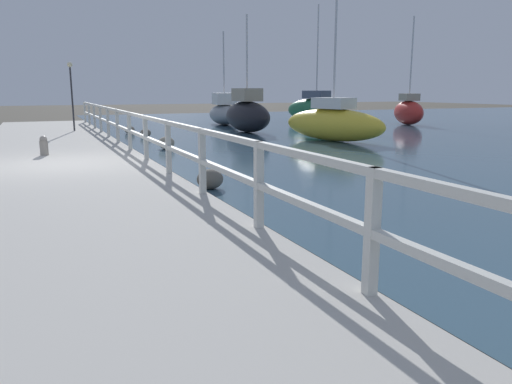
# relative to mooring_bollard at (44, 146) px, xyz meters

# --- Properties ---
(ground_plane) EXTENTS (120.00, 120.00, 0.00)m
(ground_plane) POSITION_rel_mooring_bollard_xyz_m (0.33, -1.90, -0.52)
(ground_plane) COLOR #4C473D
(dock_walkway) EXTENTS (4.21, 36.00, 0.26)m
(dock_walkway) POSITION_rel_mooring_bollard_xyz_m (0.33, -1.90, -0.39)
(dock_walkway) COLOR beige
(dock_walkway) RESTS_ON ground
(railing) EXTENTS (0.10, 32.50, 1.09)m
(railing) POSITION_rel_mooring_bollard_xyz_m (2.34, -1.90, 0.48)
(railing) COLOR silver
(railing) RESTS_ON dock_walkway
(boulder_water_edge) EXTENTS (0.47, 0.42, 0.35)m
(boulder_water_edge) POSITION_rel_mooring_bollard_xyz_m (4.11, 7.02, -0.34)
(boulder_water_edge) COLOR slate
(boulder_water_edge) RESTS_ON ground
(boulder_upstream) EXTENTS (0.56, 0.50, 0.42)m
(boulder_upstream) POSITION_rel_mooring_bollard_xyz_m (3.88, 2.36, -0.31)
(boulder_upstream) COLOR gray
(boulder_upstream) RESTS_ON ground
(boulder_mid_strip) EXTENTS (0.47, 0.42, 0.35)m
(boulder_mid_strip) POSITION_rel_mooring_bollard_xyz_m (3.81, 9.15, -0.34)
(boulder_mid_strip) COLOR slate
(boulder_mid_strip) RESTS_ON ground
(boulder_downstream) EXTENTS (0.54, 0.49, 0.41)m
(boulder_downstream) POSITION_rel_mooring_bollard_xyz_m (2.99, -4.96, -0.32)
(boulder_downstream) COLOR #666056
(boulder_downstream) RESTS_ON ground
(mooring_bollard) EXTENTS (0.22, 0.22, 0.52)m
(mooring_bollard) POSITION_rel_mooring_bollard_xyz_m (0.00, 0.00, 0.00)
(mooring_bollard) COLOR gray
(mooring_bollard) RESTS_ON dock_walkway
(dock_lamp) EXTENTS (0.21, 0.21, 2.86)m
(dock_lamp) POSITION_rel_mooring_bollard_xyz_m (1.35, 8.31, 1.68)
(dock_lamp) COLOR #2D2D33
(dock_lamp) RESTS_ON dock_walkway
(sailboat_yellow) EXTENTS (2.61, 5.13, 6.61)m
(sailboat_yellow) POSITION_rel_mooring_bollard_xyz_m (10.54, 2.40, 0.19)
(sailboat_yellow) COLOR gold
(sailboat_yellow) RESTS_ON water_surface
(sailboat_black) EXTENTS (1.54, 4.01, 5.38)m
(sailboat_black) POSITION_rel_mooring_bollard_xyz_m (9.10, 7.69, 0.33)
(sailboat_black) COLOR black
(sailboat_black) RESTS_ON water_surface
(sailboat_green) EXTENTS (3.09, 4.58, 6.98)m
(sailboat_green) POSITION_rel_mooring_bollard_xyz_m (15.86, 12.73, 0.31)
(sailboat_green) COLOR #236B42
(sailboat_green) RESTS_ON water_surface
(sailboat_gray) EXTENTS (2.17, 4.27, 5.21)m
(sailboat_gray) POSITION_rel_mooring_bollard_xyz_m (9.91, 13.05, 0.21)
(sailboat_gray) COLOR gray
(sailboat_gray) RESTS_ON water_surface
(sailboat_red) EXTENTS (1.89, 3.21, 6.02)m
(sailboat_red) POSITION_rel_mooring_bollard_xyz_m (19.67, 8.73, 0.26)
(sailboat_red) COLOR red
(sailboat_red) RESTS_ON water_surface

